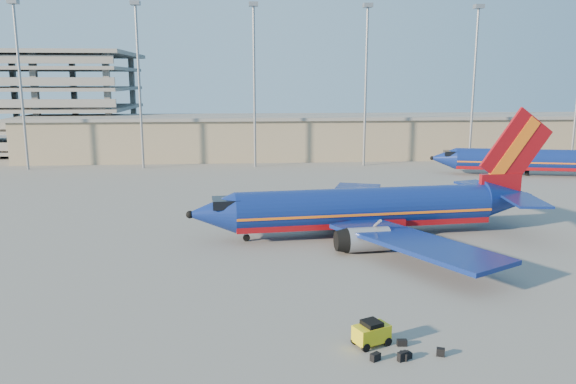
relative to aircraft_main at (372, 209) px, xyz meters
name	(u,v)px	position (x,y,z in m)	size (l,w,h in m)	color
ground	(314,234)	(-5.76, 0.72, -2.73)	(220.00, 220.00, 0.00)	slate
terminal_building	(327,136)	(4.24, 58.72, 1.58)	(122.00, 16.00, 8.50)	gray
light_mast_row	(311,68)	(-0.76, 46.72, 14.82)	(101.60, 1.60, 28.65)	gray
aircraft_main	(372,209)	(0.00, 0.00, 0.00)	(37.79, 36.21, 12.80)	navy
aircraft_second	(534,160)	(34.62, 33.39, -0.11)	(33.40, 14.71, 11.45)	navy
baggage_tug	(372,333)	(-5.42, -23.83, -1.94)	(2.45, 2.02, 1.52)	gold
luggage_pile	(404,353)	(-3.89, -25.44, -2.51)	(4.46, 2.23, 0.53)	black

